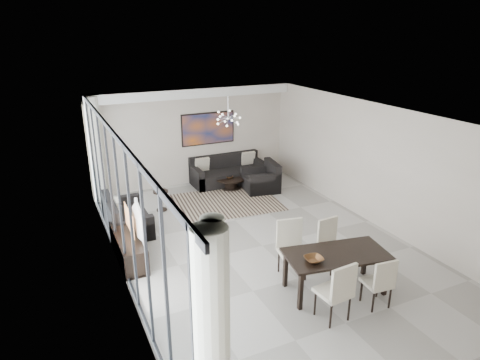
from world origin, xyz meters
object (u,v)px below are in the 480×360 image
sofa_main (228,173)px  television (135,222)px  tv_console (128,247)px  coffee_table (231,182)px  dining_table (336,258)px

sofa_main → television: (-3.57, -3.45, 0.56)m
sofa_main → tv_console: sofa_main is taller
coffee_table → dining_table: 5.66m
tv_console → television: size_ratio=1.57×
coffee_table → television: (-3.43, -2.96, 0.65)m
television → dining_table: television is taller
television → coffee_table: bearing=-44.4°
television → dining_table: bearing=-126.8°
sofa_main → dining_table: 6.15m
tv_console → television: (0.16, -0.07, 0.57)m
coffee_table → sofa_main: bearing=74.2°
coffee_table → sofa_main: size_ratio=0.41×
dining_table → television: bearing=138.4°
tv_console → dining_table: (3.15, -2.73, 0.41)m
tv_console → dining_table: size_ratio=0.86×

